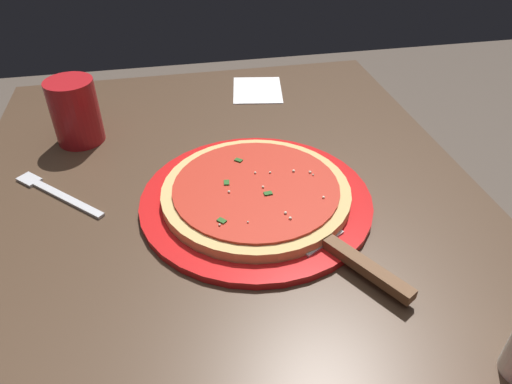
% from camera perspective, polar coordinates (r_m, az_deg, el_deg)
% --- Properties ---
extents(restaurant_table, '(1.05, 0.80, 0.76)m').
position_cam_1_polar(restaurant_table, '(0.79, -2.76, -10.44)').
color(restaurant_table, black).
rests_on(restaurant_table, ground_plane).
extents(serving_plate, '(0.35, 0.35, 0.01)m').
position_cam_1_polar(serving_plate, '(0.71, 0.00, -0.93)').
color(serving_plate, red).
rests_on(serving_plate, restaurant_table).
extents(pizza, '(0.28, 0.28, 0.02)m').
position_cam_1_polar(pizza, '(0.70, 0.00, 0.05)').
color(pizza, '#DBB26B').
rests_on(pizza, serving_plate).
extents(pizza_server, '(0.21, 0.15, 0.01)m').
position_cam_1_polar(pizza_server, '(0.62, 10.34, -7.16)').
color(pizza_server, silver).
rests_on(pizza_server, serving_plate).
extents(cup_tall_drink, '(0.08, 0.08, 0.11)m').
position_cam_1_polar(cup_tall_drink, '(0.90, -21.05, 9.08)').
color(cup_tall_drink, '#B2191E').
rests_on(cup_tall_drink, restaurant_table).
extents(napkin_folded_right, '(0.15, 0.13, 0.00)m').
position_cam_1_polar(napkin_folded_right, '(1.05, 0.17, 12.25)').
color(napkin_folded_right, white).
rests_on(napkin_folded_right, restaurant_table).
extents(fork, '(0.14, 0.15, 0.00)m').
position_cam_1_polar(fork, '(0.79, -23.20, -0.07)').
color(fork, silver).
rests_on(fork, restaurant_table).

